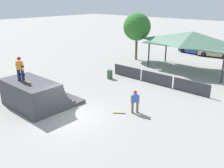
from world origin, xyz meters
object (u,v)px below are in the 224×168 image
(bystander_walking, at_px, (135,100))
(tree_far_back, at_px, (137,27))
(skateboard_on_ground, at_px, (119,112))
(skater_on_deck, at_px, (20,67))
(trash_bin, at_px, (110,74))
(parked_car_tan, at_px, (215,52))
(skateboard_on_deck, at_px, (27,82))
(parked_car_blue, at_px, (194,49))

(bystander_walking, height_order, tree_far_back, tree_far_back)
(skateboard_on_ground, bearing_deg, skater_on_deck, 176.61)
(tree_far_back, bearing_deg, skater_on_deck, -80.62)
(skateboard_on_ground, height_order, tree_far_back, tree_far_back)
(trash_bin, relative_size, parked_car_tan, 0.19)
(bystander_walking, relative_size, tree_far_back, 0.28)
(skateboard_on_deck, relative_size, skateboard_on_ground, 1.02)
(bystander_walking, bearing_deg, parked_car_tan, -133.02)
(bystander_walking, xyz_separation_m, parked_car_blue, (-5.43, 20.83, -0.33))
(skater_on_deck, distance_m, tree_far_back, 17.27)
(parked_car_tan, bearing_deg, skater_on_deck, -109.56)
(skater_on_deck, height_order, tree_far_back, tree_far_back)
(bystander_walking, distance_m, parked_car_blue, 21.52)
(tree_far_back, distance_m, trash_bin, 9.31)
(bystander_walking, bearing_deg, parked_car_blue, -125.10)
(tree_far_back, distance_m, parked_car_blue, 9.79)
(skateboard_on_ground, relative_size, parked_car_tan, 0.17)
(skater_on_deck, relative_size, trash_bin, 2.02)
(skateboard_on_deck, xyz_separation_m, skateboard_on_ground, (5.13, 3.67, -1.93))
(skateboard_on_ground, bearing_deg, bystander_walking, 9.92)
(skater_on_deck, distance_m, bystander_walking, 8.12)
(skater_on_deck, relative_size, parked_car_tan, 0.38)
(parked_car_blue, bearing_deg, skater_on_deck, -83.60)
(trash_bin, bearing_deg, bystander_walking, -34.86)
(bystander_walking, xyz_separation_m, tree_far_back, (-9.28, 12.51, 3.11))
(skateboard_on_ground, bearing_deg, skateboard_on_deck, 179.20)
(tree_far_back, bearing_deg, skateboard_on_ground, -57.21)
(parked_car_blue, bearing_deg, tree_far_back, -106.11)
(skater_on_deck, relative_size, skateboard_on_deck, 2.22)
(skateboard_on_ground, distance_m, trash_bin, 7.69)
(bystander_walking, xyz_separation_m, skateboard_on_ground, (-0.73, -0.76, -0.88))
(skateboard_on_ground, xyz_separation_m, trash_bin, (-5.65, 5.20, 0.37))
(trash_bin, bearing_deg, tree_far_back, 109.80)
(skater_on_deck, bearing_deg, parked_car_blue, 71.56)
(skateboard_on_ground, distance_m, parked_car_blue, 22.10)
(trash_bin, distance_m, parked_car_blue, 16.41)
(skater_on_deck, height_order, skateboard_on_ground, skater_on_deck)
(parked_car_blue, bearing_deg, skateboard_on_deck, -82.22)
(skater_on_deck, height_order, bystander_walking, skater_on_deck)
(parked_car_tan, bearing_deg, trash_bin, -114.05)
(parked_car_blue, bearing_deg, bystander_walking, -66.63)
(bystander_walking, height_order, parked_car_tan, bystander_walking)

